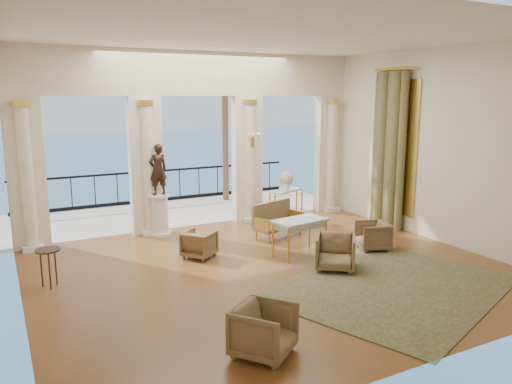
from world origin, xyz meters
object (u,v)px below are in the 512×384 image
armchair_b (335,251)px  pedestal (160,216)px  armchair_a (264,328)px  armchair_c (373,234)px  side_table (48,255)px  statue (158,170)px  settee (276,220)px  game_table (300,223)px  console_table (286,195)px  armchair_d (199,243)px

armchair_b → pedestal: bearing=158.1°
armchair_a → armchair_c: bearing=-3.5°
side_table → armchair_c: bearing=-8.5°
statue → side_table: (-2.80, -2.38, -1.03)m
settee → pedestal: (-2.46, 1.48, 0.07)m
armchair_b → game_table: size_ratio=0.63×
settee → pedestal: bearing=132.1°
armchair_a → console_table: size_ratio=0.75×
armchair_a → statue: bearing=48.1°
armchair_a → armchair_b: armchair_b is taller
pedestal → armchair_c: bearing=-41.0°
pedestal → console_table: bearing=-6.7°
armchair_d → pedestal: 2.08m
statue → armchair_b: bearing=113.4°
statue → console_table: 3.54m
pedestal → console_table: size_ratio=1.00×
armchair_d → game_table: 2.20m
armchair_b → pedestal: size_ratio=0.76×
armchair_d → settee: bearing=-113.6°
armchair_b → armchair_d: bearing=174.8°
game_table → statue: statue is taller
armchair_c → console_table: bearing=-150.6°
armchair_a → settee: settee is taller
console_table → side_table: 6.51m
armchair_c → statue: bearing=-110.8°
armchair_a → pedestal: bearing=48.1°
armchair_b → console_table: 3.81m
pedestal → statue: statue is taller
armchair_c → pedestal: 5.14m
console_table → armchair_d: bearing=-174.9°
armchair_c → game_table: game_table is taller
settee → statue: statue is taller
game_table → console_table: 2.81m
armchair_b → settee: bearing=125.4°
armchair_a → console_table: console_table is taller
armchair_c → console_table: console_table is taller
armchair_a → game_table: game_table is taller
statue → armchair_d: bearing=89.7°
armchair_d → armchair_b: bearing=-171.3°
pedestal → armchair_a: bearing=-94.7°
settee → game_table: (-0.25, -1.46, 0.29)m
game_table → statue: bearing=118.8°
armchair_b → side_table: (-5.14, 1.67, 0.22)m
armchair_d → statue: size_ratio=0.51×
armchair_a → settee: 5.66m
armchair_b → armchair_d: (-2.11, 1.98, -0.07)m
game_table → console_table: bearing=56.7°
armchair_c → game_table: 1.77m
pedestal → statue: bearing=0.0°
armchair_b → armchair_c: (1.54, 0.67, -0.04)m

